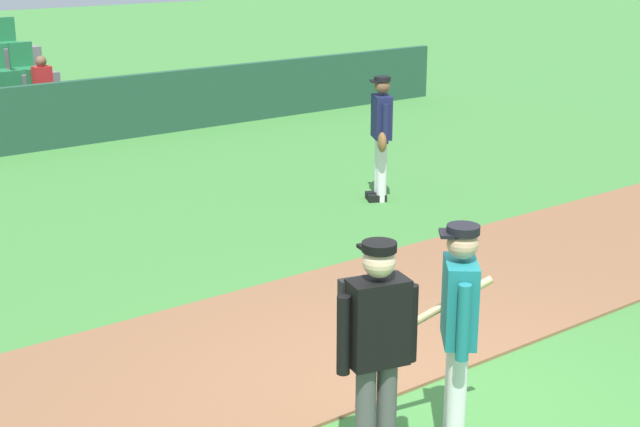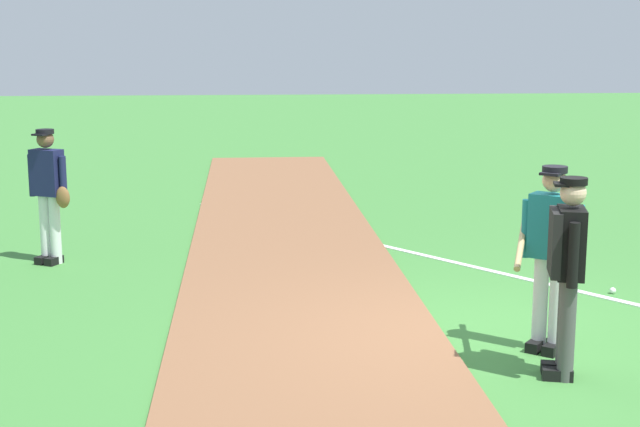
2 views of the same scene
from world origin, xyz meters
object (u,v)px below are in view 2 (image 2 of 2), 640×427
Objects in this scene: batter_teal_jersey at (550,251)px; umpire_home_plate at (567,266)px; runner_navy_jersey at (49,191)px; baseball at (613,291)px.

umpire_home_plate is (-0.68, 0.09, 0.03)m from batter_teal_jersey.
umpire_home_plate is 1.00× the size of runner_navy_jersey.
baseball is at bearing -106.84° from runner_navy_jersey.
batter_teal_jersey and runner_navy_jersey have the same top height.
batter_teal_jersey is 1.00× the size of umpire_home_plate.
umpire_home_plate is at bearing 172.75° from batter_teal_jersey.
runner_navy_jersey is at bearing 73.16° from baseball.
runner_navy_jersey is at bearing 48.98° from umpire_home_plate.
batter_teal_jersey and umpire_home_plate have the same top height.
batter_teal_jersey is at bearing -7.25° from umpire_home_plate.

